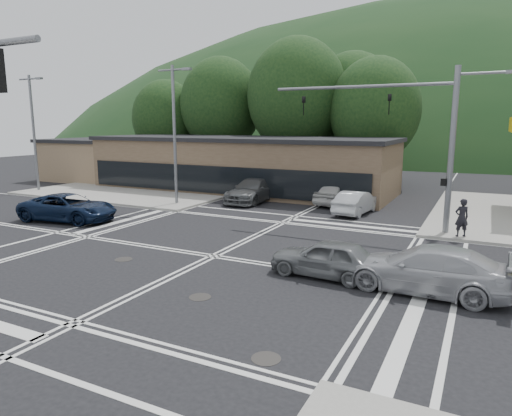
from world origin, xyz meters
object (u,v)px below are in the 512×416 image
at_px(car_grey_center, 327,258).
at_px(car_silver_east, 426,269).
at_px(car_blue_west, 68,207).
at_px(car_northbound, 253,190).
at_px(car_queue_b, 337,193).
at_px(pedestrian, 462,218).
at_px(car_queue_a, 356,202).

xyz_separation_m(car_grey_center, car_silver_east, (3.32, 0.00, 0.07)).
height_order(car_blue_west, car_northbound, car_northbound).
height_order(car_grey_center, car_silver_east, car_silver_east).
distance_m(car_grey_center, car_queue_b, 14.83).
xyz_separation_m(car_queue_b, pedestrian, (7.90, -6.42, 0.28)).
bearing_deg(car_blue_west, car_silver_east, -106.71).
distance_m(car_grey_center, car_silver_east, 3.32).
height_order(car_queue_a, pedestrian, pedestrian).
distance_m(car_queue_b, car_northbound, 5.75).
bearing_deg(pedestrian, car_queue_a, -61.65).
bearing_deg(car_queue_b, car_blue_west, 52.72).
distance_m(car_blue_west, car_northbound, 12.07).
distance_m(car_silver_east, car_queue_b, 16.03).
bearing_deg(car_blue_west, car_queue_a, -65.38).
relative_size(car_queue_a, car_northbound, 0.76).
xyz_separation_m(car_queue_a, car_queue_b, (-1.91, 2.51, 0.06)).
xyz_separation_m(car_blue_west, car_queue_a, (13.83, 9.23, -0.06)).
height_order(car_queue_a, car_northbound, car_northbound).
distance_m(car_silver_east, car_queue_a, 12.95).
distance_m(car_queue_a, pedestrian, 7.17).
height_order(car_silver_east, pedestrian, pedestrian).
height_order(car_grey_center, car_queue_b, car_queue_b).
height_order(car_blue_west, car_queue_b, car_queue_b).
bearing_deg(car_queue_b, car_silver_east, 125.08).
distance_m(car_blue_west, car_queue_a, 16.63).
xyz_separation_m(car_blue_west, car_northbound, (6.37, 10.26, 0.05)).
height_order(car_blue_west, car_grey_center, car_blue_west).
bearing_deg(pedestrian, car_queue_b, -67.61).
bearing_deg(pedestrian, car_grey_center, 34.74).
relative_size(car_silver_east, pedestrian, 2.92).
bearing_deg(car_blue_west, car_grey_center, -108.28).
xyz_separation_m(car_silver_east, car_queue_b, (-7.25, 14.30, 0.00)).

